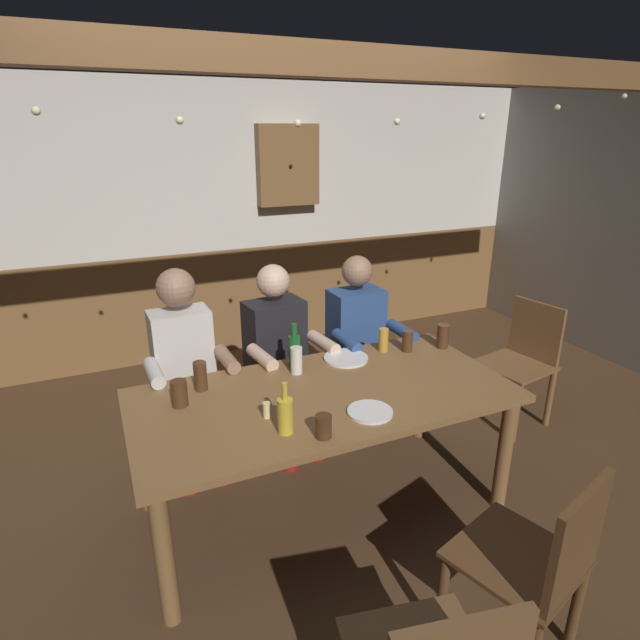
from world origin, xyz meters
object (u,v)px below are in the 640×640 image
object	(u,v)px
pint_glass_1	(179,393)
plate_1	(370,412)
chair_empty_near_right	(522,359)
person_0	(186,364)
chair_empty_near_left	(537,564)
pint_glass_5	(443,336)
pint_glass_0	(383,340)
plate_0	(346,358)
bottle_1	(294,349)
pint_glass_3	(200,376)
pint_glass_6	(296,360)
bottle_0	(285,415)
wall_dart_cabinet	(288,165)
pint_glass_2	(323,426)
pint_glass_4	(407,341)
person_2	(360,337)
table_candle	(267,410)
dining_table	(324,407)
person_1	(280,351)

from	to	relation	value
pint_glass_1	plate_1	bearing A→B (deg)	-28.57
chair_empty_near_right	person_0	bearing A→B (deg)	69.82
chair_empty_near_left	pint_glass_5	size ratio (longest dim) A/B	5.79
pint_glass_5	pint_glass_0	bearing A→B (deg)	164.16
plate_0	pint_glass_0	distance (m)	0.28
bottle_1	pint_glass_3	distance (m)	0.56
bottle_1	pint_glass_6	world-z (taller)	bottle_1
person_0	bottle_0	bearing A→B (deg)	103.31
wall_dart_cabinet	pint_glass_6	bearing A→B (deg)	-109.96
person_0	pint_glass_2	world-z (taller)	person_0
pint_glass_0	pint_glass_2	world-z (taller)	pint_glass_0
pint_glass_1	pint_glass_4	world-z (taller)	pint_glass_1
plate_1	pint_glass_6	size ratio (longest dim) A/B	1.43
pint_glass_2	bottle_1	bearing A→B (deg)	78.40
person_2	person_0	bearing A→B (deg)	-1.49
person_2	pint_glass_0	xyz separation A→B (m)	(-0.04, -0.37, 0.12)
plate_0	bottle_0	bearing A→B (deg)	-135.39
wall_dart_cabinet	plate_0	bearing A→B (deg)	-101.53
bottle_0	pint_glass_5	world-z (taller)	bottle_0
chair_empty_near_left	pint_glass_6	xyz separation A→B (m)	(-0.41, 1.42, 0.33)
table_candle	bottle_0	world-z (taller)	bottle_0
pint_glass_1	pint_glass_6	world-z (taller)	pint_glass_6
dining_table	pint_glass_5	world-z (taller)	pint_glass_5
bottle_1	pint_glass_2	bearing A→B (deg)	-101.60
pint_glass_4	pint_glass_6	size ratio (longest dim) A/B	0.86
pint_glass_6	wall_dart_cabinet	world-z (taller)	wall_dart_cabinet
person_0	person_2	world-z (taller)	person_0
bottle_1	pint_glass_5	xyz separation A→B (m)	(0.95, -0.12, -0.03)
person_1	plate_0	world-z (taller)	person_1
bottle_0	wall_dart_cabinet	xyz separation A→B (m)	(1.01, 2.60, 0.90)
person_0	chair_empty_near_right	distance (m)	2.33
chair_empty_near_right	bottle_0	distance (m)	2.11
person_1	pint_glass_5	size ratio (longest dim) A/B	8.10
pint_glass_5	dining_table	bearing A→B (deg)	-165.38
bottle_1	wall_dart_cabinet	xyz separation A→B (m)	(0.72, 1.96, 0.88)
bottle_0	pint_glass_6	distance (m)	0.61
chair_empty_near_left	pint_glass_2	world-z (taller)	chair_empty_near_left
person_0	plate_1	world-z (taller)	person_0
person_1	pint_glass_2	xyz separation A→B (m)	(-0.19, -1.08, 0.10)
plate_1	chair_empty_near_right	bearing A→B (deg)	20.26
dining_table	bottle_1	distance (m)	0.41
person_2	plate_0	bearing A→B (deg)	49.91
table_candle	wall_dart_cabinet	bearing A→B (deg)	66.69
pint_glass_3	person_1	bearing A→B (deg)	34.68
table_candle	pint_glass_5	xyz separation A→B (m)	(1.28, 0.36, 0.04)
bottle_1	pint_glass_5	bearing A→B (deg)	-7.43
bottle_0	pint_glass_2	bearing A→B (deg)	-36.55
plate_1	person_1	bearing A→B (deg)	96.11
chair_empty_near_left	plate_0	xyz separation A→B (m)	(-0.08, 1.47, 0.26)
person_2	table_candle	distance (m)	1.26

